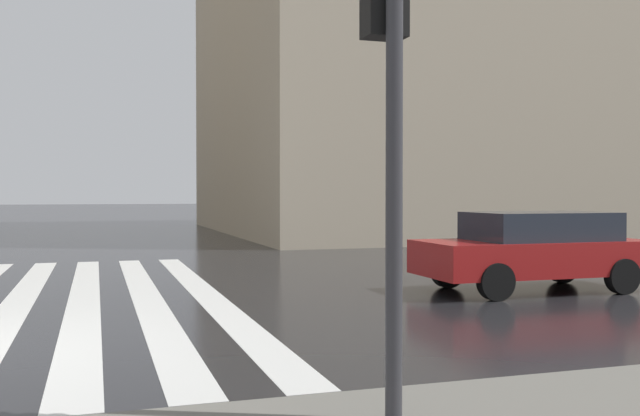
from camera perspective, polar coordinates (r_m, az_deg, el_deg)
The scene contains 3 objects.
zebra_crossing at distance 12.50m, azimuth -23.16°, elevation -6.92°, with size 13.00×6.50×0.01m.
traffic_signal_post at distance 5.13m, azimuth 5.49°, elevation 12.07°, with size 0.44×0.30×3.56m.
car_red at distance 13.19m, azimuth 16.96°, elevation -3.17°, with size 1.85×4.10×1.41m.
Camera 1 is at (-8.32, -1.78, 1.75)m, focal length 39.55 mm.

